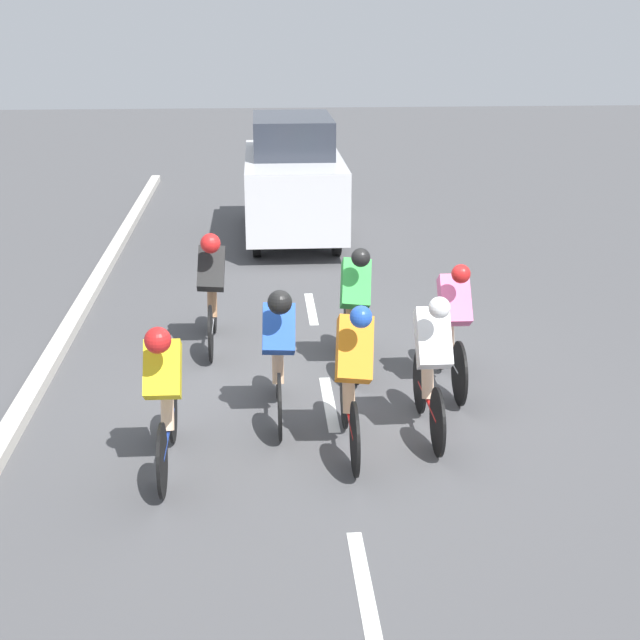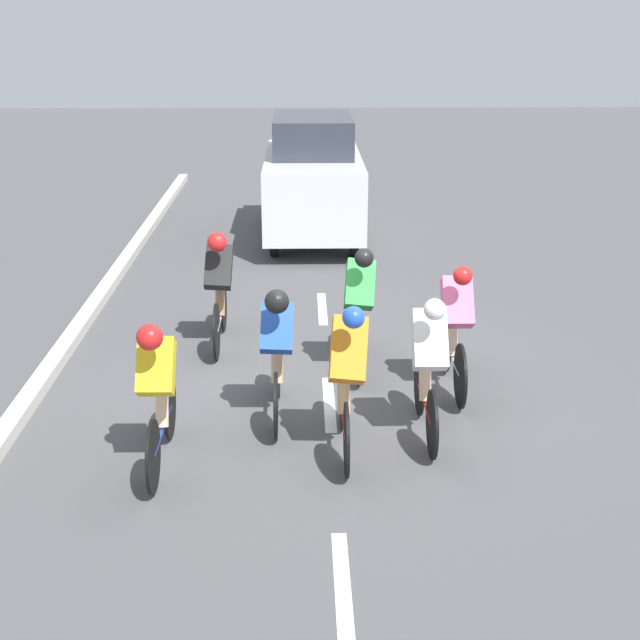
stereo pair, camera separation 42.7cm
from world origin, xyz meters
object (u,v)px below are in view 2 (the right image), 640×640
Objects in this scene: cyclist_black at (219,284)px; cyclist_white at (428,363)px; cyclist_orange at (347,375)px; cyclist_yellow at (158,389)px; support_car at (313,179)px; cyclist_pink at (456,325)px; cyclist_green at (358,306)px; cyclist_blue at (277,348)px.

cyclist_white is (-2.22, 2.57, -0.02)m from cyclist_black.
cyclist_orange reaches higher than cyclist_yellow.
support_car reaches higher than cyclist_yellow.
cyclist_orange is 1.73m from cyclist_yellow.
cyclist_black is at bearing 77.61° from support_car.
cyclist_orange reaches higher than cyclist_pink.
cyclist_yellow is 1.00× the size of cyclist_pink.
cyclist_white is at bearing 107.81° from cyclist_green.
cyclist_yellow is (1.71, 0.23, -0.02)m from cyclist_orange.
cyclist_yellow is at bearing 84.81° from cyclist_black.
cyclist_pink is at bearing -111.57° from cyclist_white.
cyclist_green is at bearing 93.88° from support_car.
cyclist_green reaches higher than cyclist_black.
cyclist_pink is at bearing 101.67° from support_car.
cyclist_green is 1.01× the size of cyclist_orange.
cyclist_pink is at bearing -130.74° from cyclist_orange.
cyclist_pink is 1.03× the size of cyclist_blue.
cyclist_black is 3.21m from cyclist_orange.
cyclist_white is (-0.80, -0.31, -0.01)m from cyclist_orange.
cyclist_black reaches higher than cyclist_pink.
cyclist_yellow is at bearing 12.18° from cyclist_white.
support_car reaches higher than cyclist_pink.
cyclist_orange reaches higher than cyclist_blue.
cyclist_yellow is at bearing 43.43° from cyclist_blue.
cyclist_blue is at bearing 86.54° from support_car.
cyclist_green reaches higher than cyclist_white.
cyclist_yellow is 2.56m from cyclist_white.
cyclist_yellow is at bearing 80.15° from support_car.
cyclist_white is at bearing 130.89° from cyclist_black.
cyclist_white is at bearing 96.96° from support_car.
cyclist_blue is 7.73m from support_car.
cyclist_black is (1.66, -0.82, 0.02)m from cyclist_green.
cyclist_white is at bearing -159.00° from cyclist_orange.
support_car reaches higher than cyclist_green.
cyclist_blue is at bearing -136.57° from cyclist_yellow.
cyclist_black is 1.03× the size of cyclist_orange.
cyclist_pink is at bearing 151.98° from cyclist_black.
cyclist_green is 1.85m from cyclist_black.
cyclist_yellow is 1.02× the size of cyclist_blue.
cyclist_green is at bearing -72.19° from cyclist_white.
cyclist_green is at bearing -130.32° from cyclist_yellow.
cyclist_black is 3.03m from cyclist_pink.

